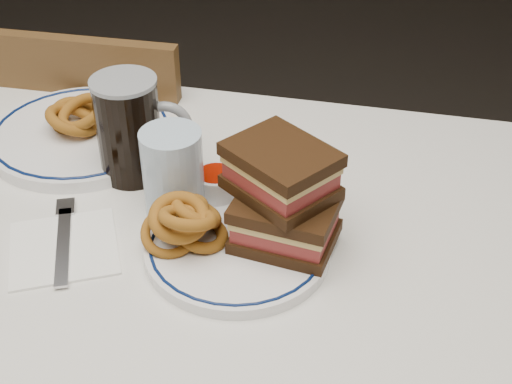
% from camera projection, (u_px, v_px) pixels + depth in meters
% --- Properties ---
extents(dining_table, '(1.27, 0.87, 0.75)m').
position_uv_depth(dining_table, '(102.00, 287.00, 1.04)').
color(dining_table, silver).
rests_on(dining_table, floor).
extents(chair_far, '(0.40, 0.40, 0.85)m').
position_uv_depth(chair_far, '(116.00, 183.00, 1.56)').
color(chair_far, '#483017').
rests_on(chair_far, floor).
extents(main_plate, '(0.24, 0.24, 0.02)m').
position_uv_depth(main_plate, '(237.00, 247.00, 0.94)').
color(main_plate, white).
rests_on(main_plate, dining_table).
extents(reuben_sandwich, '(0.16, 0.16, 0.13)m').
position_uv_depth(reuben_sandwich, '(283.00, 196.00, 0.90)').
color(reuben_sandwich, black).
rests_on(reuben_sandwich, main_plate).
extents(onion_rings_main, '(0.12, 0.11, 0.08)m').
position_uv_depth(onion_rings_main, '(186.00, 220.00, 0.92)').
color(onion_rings_main, brown).
rests_on(onion_rings_main, main_plate).
extents(ketchup_ramekin, '(0.06, 0.06, 0.04)m').
position_uv_depth(ketchup_ramekin, '(216.00, 182.00, 1.01)').
color(ketchup_ramekin, silver).
rests_on(ketchup_ramekin, main_plate).
extents(beer_mug, '(0.14, 0.10, 0.16)m').
position_uv_depth(beer_mug, '(131.00, 128.00, 1.04)').
color(beer_mug, black).
rests_on(beer_mug, dining_table).
extents(water_glass, '(0.08, 0.08, 0.13)m').
position_uv_depth(water_glass, '(173.00, 175.00, 0.97)').
color(water_glass, '#AAC1DB').
rests_on(water_glass, dining_table).
extents(far_plate, '(0.30, 0.30, 0.02)m').
position_uv_depth(far_plate, '(82.00, 134.00, 1.16)').
color(far_plate, white).
rests_on(far_plate, dining_table).
extents(onion_rings_far, '(0.11, 0.11, 0.08)m').
position_uv_depth(onion_rings_far, '(76.00, 117.00, 1.15)').
color(onion_rings_far, brown).
rests_on(onion_rings_far, far_plate).
extents(napkin_fork, '(0.19, 0.19, 0.01)m').
position_uv_depth(napkin_fork, '(64.00, 246.00, 0.95)').
color(napkin_fork, white).
rests_on(napkin_fork, dining_table).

